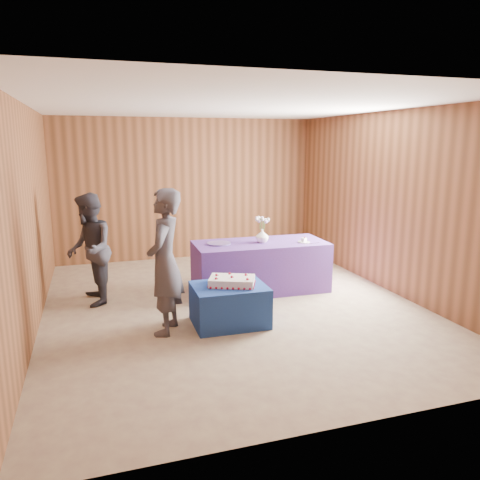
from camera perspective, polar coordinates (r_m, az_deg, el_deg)
name	(u,v)px	position (r m, az deg, el deg)	size (l,w,h in m)	color
ground	(232,306)	(6.60, -0.98, -7.99)	(6.00, 6.00, 0.00)	tan
room_shell	(232,176)	(6.23, -1.04, 7.82)	(5.04, 6.04, 2.72)	brown
cake_table	(229,305)	(5.89, -1.30, -7.90)	(0.90, 0.70, 0.50)	navy
serving_table	(260,266)	(7.18, 2.47, -3.22)	(2.00, 0.90, 0.75)	#53338C
sheet_cake	(232,281)	(5.82, -0.99, -5.03)	(0.68, 0.58, 0.13)	silver
vase	(262,236)	(7.07, 2.72, 0.51)	(0.19, 0.19, 0.20)	white
flower_spray	(262,220)	(7.03, 2.74, 2.48)	(0.23, 0.22, 0.17)	#336428
platter	(219,243)	(6.97, -2.59, -0.42)	(0.36, 0.36, 0.02)	#5A4891
plate	(304,242)	(7.15, 7.80, -0.24)	(0.18, 0.18, 0.01)	silver
cake_slice	(304,240)	(7.14, 7.81, 0.05)	(0.09, 0.08, 0.08)	silver
knife	(312,244)	(7.08, 8.78, -0.43)	(0.26, 0.02, 0.00)	silver
guest_left	(165,262)	(5.54, -9.15, -2.68)	(0.63, 0.41, 1.73)	#3D3B46
guest_right	(90,250)	(6.79, -17.85, -1.12)	(0.76, 0.59, 1.57)	#2F2E38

